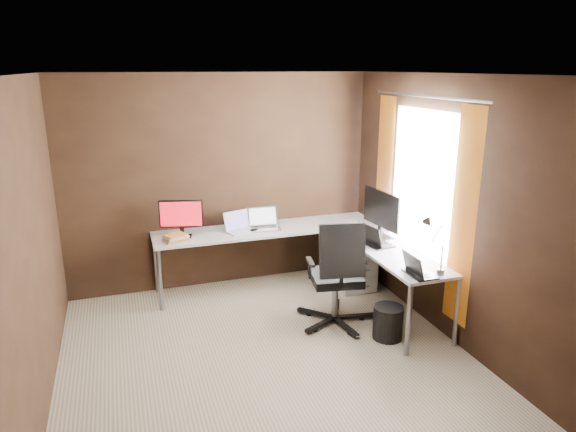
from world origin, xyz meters
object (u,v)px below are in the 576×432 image
object	(u,v)px
monitor_left	(181,216)
laptop_silver	(264,224)
book_stack	(176,238)
office_chair	(336,294)
drawer_pedestal	(353,263)
monitor_right	(381,212)
laptop_black_small	(417,270)
desk_lamp	(433,239)
laptop_white	(240,227)
laptop_black_big	(374,240)
wastebasket	(388,322)

from	to	relation	value
monitor_left	laptop_silver	size ratio (longest dim) A/B	1.25
book_stack	office_chair	size ratio (longest dim) A/B	0.25
drawer_pedestal	laptop_silver	world-z (taller)	laptop_silver
monitor_right	laptop_black_small	distance (m)	1.12
monitor_left	desk_lamp	bearing A→B (deg)	-27.48
laptop_silver	book_stack	distance (m)	1.05
laptop_white	laptop_black_small	size ratio (longest dim) A/B	1.27
drawer_pedestal	monitor_right	size ratio (longest dim) A/B	0.93
drawer_pedestal	laptop_white	distance (m)	1.42
laptop_white	laptop_black_big	bearing A→B (deg)	-54.90
laptop_black_small	book_stack	size ratio (longest dim) A/B	1.08
monitor_left	book_stack	bearing A→B (deg)	-106.10
monitor_left	laptop_black_big	distance (m)	2.13
office_chair	book_stack	bearing A→B (deg)	155.79
desk_lamp	book_stack	bearing A→B (deg)	124.71
laptop_black_big	laptop_black_small	xyz separation A→B (m)	(-0.01, -0.86, -0.00)
drawer_pedestal	book_stack	xyz separation A→B (m)	(-2.03, 0.21, 0.47)
monitor_right	wastebasket	xyz separation A→B (m)	(-0.35, -0.85, -0.86)
laptop_black_big	laptop_silver	bearing A→B (deg)	34.55
monitor_left	laptop_black_small	bearing A→B (deg)	-29.65
book_stack	desk_lamp	distance (m)	2.70
book_stack	laptop_black_small	bearing A→B (deg)	-39.90
laptop_silver	office_chair	world-z (taller)	office_chair
office_chair	laptop_black_small	bearing A→B (deg)	-41.71
laptop_white	laptop_silver	world-z (taller)	laptop_silver
laptop_black_big	wastebasket	world-z (taller)	laptop_black_big
monitor_right	laptop_black_big	world-z (taller)	monitor_right
laptop_silver	wastebasket	xyz separation A→B (m)	(0.79, -1.60, -0.62)
office_chair	drawer_pedestal	bearing A→B (deg)	64.63
laptop_silver	monitor_left	bearing A→B (deg)	-174.27
office_chair	desk_lamp	bearing A→B (deg)	-34.46
monitor_right	laptop_silver	distance (m)	1.38
laptop_black_small	desk_lamp	world-z (taller)	desk_lamp
drawer_pedestal	monitor_left	size ratio (longest dim) A/B	1.27
laptop_black_big	wastebasket	xyz separation A→B (m)	(-0.16, -0.65, -0.62)
laptop_black_small	wastebasket	world-z (taller)	laptop_black_small
laptop_silver	office_chair	bearing A→B (deg)	-65.06
monitor_right	laptop_black_big	distance (m)	0.37
book_stack	office_chair	bearing A→B (deg)	-34.38
laptop_black_big	book_stack	size ratio (longest dim) A/B	1.36
book_stack	monitor_right	bearing A→B (deg)	-14.96
office_chair	laptop_silver	bearing A→B (deg)	120.28
office_chair	wastebasket	bearing A→B (deg)	-39.87
monitor_left	monitor_right	world-z (taller)	monitor_right
monitor_right	laptop_black_big	size ratio (longest dim) A/B	1.65
laptop_black_big	drawer_pedestal	bearing A→B (deg)	-14.72
drawer_pedestal	laptop_black_big	xyz separation A→B (m)	(-0.04, -0.58, 0.48)
desk_lamp	office_chair	size ratio (longest dim) A/B	0.46
laptop_black_big	office_chair	distance (m)	0.72
monitor_left	office_chair	distance (m)	1.91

